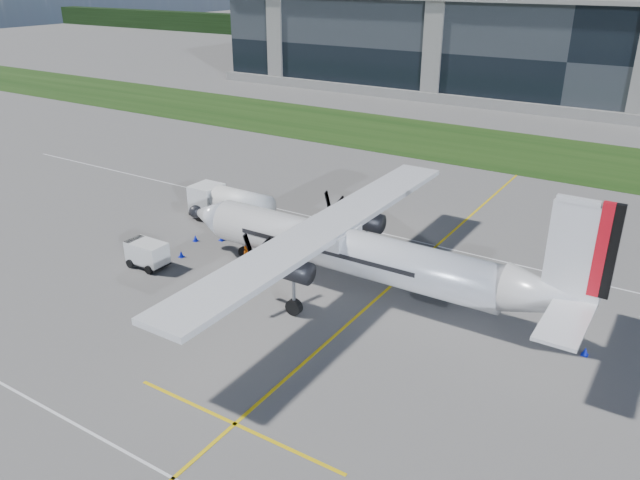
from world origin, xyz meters
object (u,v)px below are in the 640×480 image
at_px(baggage_tug, 147,254).
at_px(safety_cone_nose_port, 181,254).
at_px(safety_cone_tail, 585,351).
at_px(safety_cone_nose_stbd, 222,237).
at_px(safety_cone_fwd, 195,238).
at_px(turboprop_aircraft, 363,230).
at_px(fuel_tanker_truck, 227,205).
at_px(ground_crew_person, 247,255).

distance_m(baggage_tug, safety_cone_nose_port, 2.62).
xyz_separation_m(baggage_tug, safety_cone_tail, (28.50, 4.93, -0.67)).
relative_size(safety_cone_nose_port, safety_cone_nose_stbd, 1.00).
bearing_deg(safety_cone_fwd, baggage_tug, -86.99).
distance_m(turboprop_aircraft, safety_cone_tail, 14.44).
bearing_deg(fuel_tanker_truck, safety_cone_tail, -9.04).
height_order(baggage_tug, ground_crew_person, baggage_tug).
distance_m(baggage_tug, ground_crew_person, 7.04).
height_order(baggage_tug, safety_cone_nose_port, baggage_tug).
xyz_separation_m(fuel_tanker_truck, ground_crew_person, (6.78, -5.87, -0.60)).
bearing_deg(baggage_tug, safety_cone_tail, 9.81).
distance_m(ground_crew_person, safety_cone_nose_stbd, 5.32).
bearing_deg(safety_cone_fwd, safety_cone_nose_stbd, 35.86).
distance_m(turboprop_aircraft, baggage_tug, 15.81).
height_order(safety_cone_fwd, safety_cone_nose_stbd, same).
xyz_separation_m(fuel_tanker_truck, safety_cone_nose_port, (1.68, -7.21, -1.26)).
relative_size(baggage_tug, safety_cone_tail, 6.14).
xyz_separation_m(safety_cone_tail, safety_cone_nose_stbd, (-27.14, 1.38, 0.00)).
height_order(fuel_tanker_truck, baggage_tug, fuel_tanker_truck).
relative_size(safety_cone_tail, safety_cone_nose_stbd, 1.00).
bearing_deg(safety_cone_tail, safety_cone_nose_port, -174.74).
height_order(safety_cone_nose_port, safety_cone_nose_stbd, same).
bearing_deg(safety_cone_nose_stbd, safety_cone_tail, -2.91).
bearing_deg(turboprop_aircraft, ground_crew_person, -174.25).
xyz_separation_m(turboprop_aircraft, safety_cone_tail, (13.80, 0.32, -4.24)).
bearing_deg(ground_crew_person, safety_cone_nose_port, 129.11).
relative_size(turboprop_aircraft, safety_cone_tail, 59.85).
relative_size(ground_crew_person, safety_cone_tail, 3.64).
relative_size(safety_cone_nose_port, safety_cone_tail, 1.00).
height_order(turboprop_aircraft, safety_cone_tail, turboprop_aircraft).
distance_m(safety_cone_fwd, safety_cone_tail, 28.77).
xyz_separation_m(baggage_tug, ground_crew_person, (5.97, 3.72, -0.01)).
bearing_deg(turboprop_aircraft, safety_cone_fwd, 178.01).
bearing_deg(safety_cone_fwd, safety_cone_tail, -0.39).
distance_m(safety_cone_tail, safety_cone_nose_stbd, 27.17).
bearing_deg(ground_crew_person, turboprop_aircraft, -59.88).
bearing_deg(baggage_tug, ground_crew_person, 31.95).
distance_m(safety_cone_nose_port, safety_cone_tail, 27.75).
bearing_deg(fuel_tanker_truck, turboprop_aircraft, -17.82).
distance_m(safety_cone_fwd, safety_cone_nose_port, 2.97).
relative_size(fuel_tanker_truck, safety_cone_tail, 16.15).
distance_m(ground_crew_person, safety_cone_tail, 22.57).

